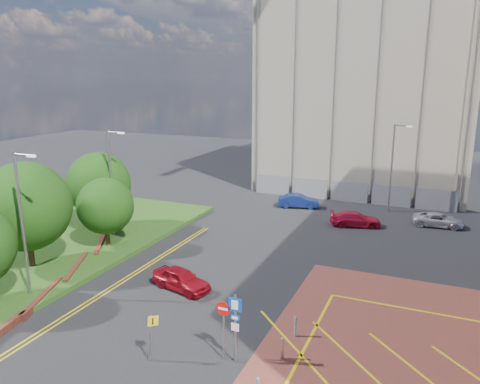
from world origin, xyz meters
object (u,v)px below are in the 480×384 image
Objects in this scene: car_blue_back at (299,201)px; car_silver_back at (438,220)px; car_red_back at (355,219)px; lamp_left_far at (111,179)px; sign_cluster at (231,321)px; warning_sign at (151,332)px; tree_c at (105,206)px; tree_d at (99,184)px; tree_b at (26,206)px; car_red_left at (181,279)px; lamp_back at (393,165)px; lamp_left_near at (23,219)px.

car_silver_back is (12.26, -1.00, -0.08)m from car_blue_back.
car_red_back is (5.91, -3.62, -0.04)m from car_blue_back.
lamp_left_far is 17.93m from car_blue_back.
sign_cluster is 25.42m from car_blue_back.
car_silver_back is at bearing 66.35° from warning_sign.
tree_c is at bearing 135.74° from warning_sign.
tree_d is at bearing 121.55° from car_blue_back.
tree_b is 1.80× the size of car_red_left.
lamp_left_far is at bearing 143.18° from sign_cluster.
tree_c is at bearing -134.32° from lamp_back.
sign_cluster is at bearing -33.16° from tree_c.
lamp_left_far is 1.94× the size of car_red_back.
car_blue_back is at bearing 61.24° from tree_b.
lamp_left_near is (4.08, -11.00, 0.79)m from tree_d.
lamp_back is (20.58, 15.00, 0.49)m from tree_d.
lamp_left_far is at bearing -139.14° from lamp_back.
lamp_back is (18.50, 16.00, -0.30)m from lamp_left_far.
tree_c reaches higher than warning_sign.
warning_sign is 0.54× the size of car_red_back.
tree_d is 13.43m from car_red_left.
lamp_back is at bearing -90.63° from car_blue_back.
car_silver_back is at bearing 29.81° from lamp_left_far.
car_blue_back is 12.30m from car_silver_back.
car_red_left reaches higher than car_silver_back.
sign_cluster is at bearing -97.97° from lamp_back.
tree_b is 1.38× the size of tree_c.
tree_c is 4.30m from tree_d.
car_blue_back is (1.33, 19.68, 0.00)m from car_red_left.
tree_b is 30.21m from lamp_back.
car_blue_back is at bearing 92.46° from warning_sign.
tree_d is at bearing 135.00° from tree_c.
car_blue_back is at bearing 53.28° from lamp_left_far.
tree_b is 0.84× the size of lamp_back.
lamp_back reaches higher than tree_b.
tree_d is at bearing 135.57° from warning_sign.
lamp_left_near is at bearing -44.25° from tree_b.
tree_c reaches higher than car_red_back.
car_red_back is 1.03× the size of car_silver_back.
warning_sign is 27.75m from car_silver_back.
car_silver_back is at bearing 25.85° from tree_d.
car_red_back is (15.44, 12.39, -2.59)m from tree_c.
car_red_left is 0.91× the size of car_red_back.
car_blue_back is (8.45, 24.01, -4.02)m from lamp_left_near.
car_red_back is at bearing -10.07° from car_red_left.
sign_cluster is (15.80, -4.02, -2.28)m from tree_b.
warning_sign reaches higher than car_red_left.
car_blue_back is 0.94× the size of car_red_back.
tree_b is 1.63× the size of car_red_back.
sign_cluster is at bearing -4.56° from lamp_left_near.
lamp_back is 2.50× the size of sign_cluster.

